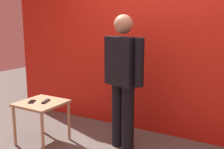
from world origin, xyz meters
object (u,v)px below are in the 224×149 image
side_table (42,108)px  tv_remote (46,101)px  standing_person (123,76)px  cell_phone (32,102)px

side_table → tv_remote: tv_remote is taller
side_table → tv_remote: bearing=25.8°
side_table → tv_remote: 0.11m
standing_person → cell_phone: 1.22m
cell_phone → side_table: bearing=1.2°
tv_remote → standing_person: bearing=3.5°
cell_phone → tv_remote: size_ratio=0.85×
side_table → cell_phone: (-0.10, -0.06, 0.08)m
standing_person → cell_phone: standing_person is taller
cell_phone → tv_remote: tv_remote is taller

